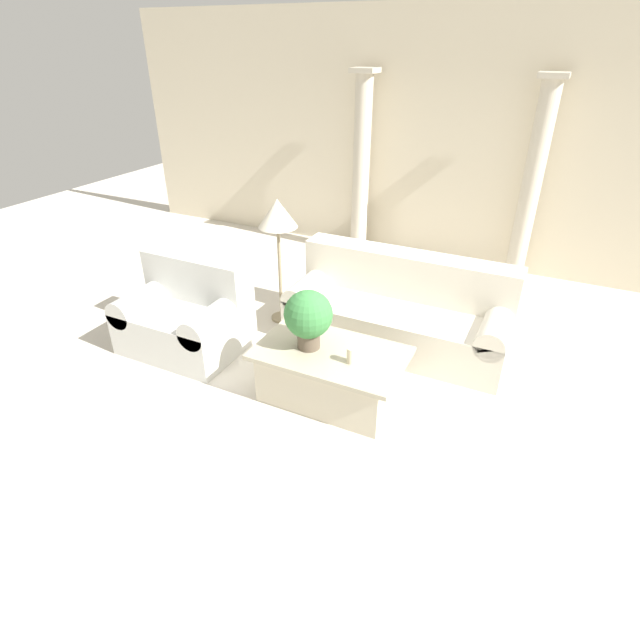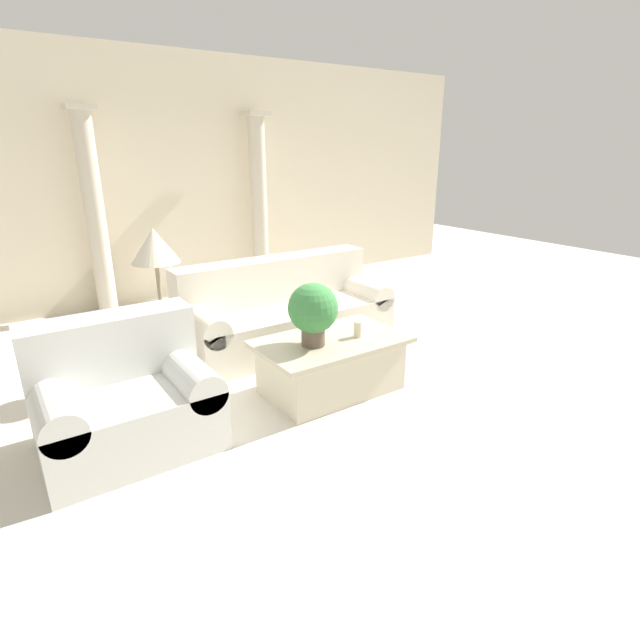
# 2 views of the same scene
# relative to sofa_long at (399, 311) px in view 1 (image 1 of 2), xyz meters

# --- Properties ---
(ground_plane) EXTENTS (16.00, 16.00, 0.00)m
(ground_plane) POSITION_rel_sofa_long_xyz_m (-0.18, -0.75, -0.36)
(ground_plane) COLOR silver
(wall_back) EXTENTS (10.00, 0.06, 3.20)m
(wall_back) POSITION_rel_sofa_long_xyz_m (-0.18, 2.47, 1.24)
(wall_back) COLOR beige
(wall_back) RESTS_ON ground_plane
(sofa_long) EXTENTS (2.21, 0.88, 0.91)m
(sofa_long) POSITION_rel_sofa_long_xyz_m (0.00, 0.00, 0.00)
(sofa_long) COLOR beige
(sofa_long) RESTS_ON ground_plane
(loveseat) EXTENTS (1.16, 0.88, 0.91)m
(loveseat) POSITION_rel_sofa_long_xyz_m (-1.91, -1.01, 0.01)
(loveseat) COLOR silver
(loveseat) RESTS_ON ground_plane
(coffee_table) EXTENTS (1.27, 0.77, 0.48)m
(coffee_table) POSITION_rel_sofa_long_xyz_m (-0.23, -1.17, -0.11)
(coffee_table) COLOR beige
(coffee_table) RESTS_ON ground_plane
(potted_plant) EXTENTS (0.41, 0.41, 0.53)m
(potted_plant) POSITION_rel_sofa_long_xyz_m (-0.43, -1.19, 0.43)
(potted_plant) COLOR brown
(potted_plant) RESTS_ON coffee_table
(pillar_candle) EXTENTS (0.07, 0.07, 0.14)m
(pillar_candle) POSITION_rel_sofa_long_xyz_m (-0.01, -1.25, 0.19)
(pillar_candle) COLOR beige
(pillar_candle) RESTS_ON coffee_table
(floor_lamp) EXTENTS (0.41, 0.41, 1.38)m
(floor_lamp) POSITION_rel_sofa_long_xyz_m (-1.33, -0.12, 0.82)
(floor_lamp) COLOR gray
(floor_lamp) RESTS_ON ground_plane
(column_left) EXTENTS (0.32, 0.32, 2.47)m
(column_left) POSITION_rel_sofa_long_xyz_m (-1.34, 2.18, 0.91)
(column_left) COLOR beige
(column_left) RESTS_ON ground_plane
(column_right) EXTENTS (0.32, 0.32, 2.47)m
(column_right) POSITION_rel_sofa_long_xyz_m (0.88, 2.18, 0.91)
(column_right) COLOR beige
(column_right) RESTS_ON ground_plane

